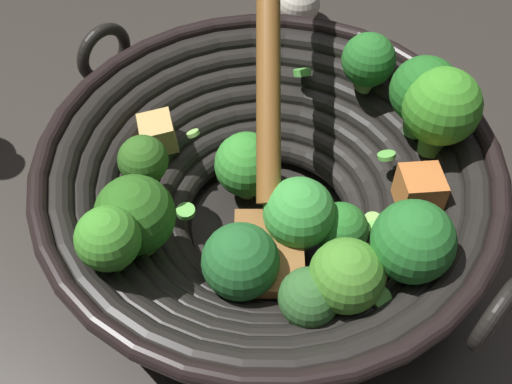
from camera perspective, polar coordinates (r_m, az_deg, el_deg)
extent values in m
plane|color=#332D28|center=(0.54, 0.98, -3.51)|extent=(4.00, 4.00, 0.00)
cylinder|color=black|center=(0.53, 0.98, -3.20)|extent=(0.12, 0.12, 0.01)
torus|color=black|center=(0.52, 1.01, -2.28)|extent=(0.17, 0.17, 0.02)
torus|color=black|center=(0.51, 1.02, -1.65)|extent=(0.20, 0.20, 0.02)
torus|color=black|center=(0.51, 1.04, -1.00)|extent=(0.22, 0.22, 0.02)
torus|color=black|center=(0.50, 1.05, -0.33)|extent=(0.25, 0.25, 0.02)
torus|color=black|center=(0.49, 1.07, 0.36)|extent=(0.27, 0.27, 0.02)
torus|color=black|center=(0.48, 1.08, 1.07)|extent=(0.30, 0.30, 0.02)
torus|color=black|center=(0.48, 1.10, 1.81)|extent=(0.32, 0.32, 0.02)
torus|color=black|center=(0.47, 1.12, 2.56)|extent=(0.34, 0.34, 0.01)
torus|color=black|center=(0.57, -13.18, 11.75)|extent=(0.05, 0.01, 0.05)
torus|color=black|center=(0.43, 20.32, -10.04)|extent=(0.05, 0.01, 0.05)
cylinder|color=#84B150|center=(0.49, 3.62, -3.84)|extent=(0.03, 0.03, 0.01)
sphere|color=green|center=(0.47, 3.80, -1.84)|extent=(0.05, 0.05, 0.05)
cylinder|color=#7DC34E|center=(0.50, -9.50, 0.89)|extent=(0.02, 0.02, 0.02)
sphere|color=#326720|center=(0.48, -9.89, 2.77)|extent=(0.04, 0.04, 0.04)
cylinder|color=#89AE5C|center=(0.55, 9.26, 9.60)|extent=(0.02, 0.02, 0.02)
sphere|color=#277429|center=(0.54, 9.59, 11.52)|extent=(0.04, 0.04, 0.04)
cylinder|color=#80B552|center=(0.44, 4.47, -10.68)|extent=(0.02, 0.02, 0.01)
sphere|color=#346930|center=(0.42, 4.66, -9.24)|extent=(0.04, 0.04, 0.04)
cylinder|color=#71B147|center=(0.44, -12.33, -5.76)|extent=(0.02, 0.02, 0.02)
sphere|color=green|center=(0.42, -12.87, -4.01)|extent=(0.04, 0.04, 0.04)
cylinder|color=#81BD4E|center=(0.45, 7.52, -9.37)|extent=(0.03, 0.03, 0.02)
sphere|color=#4D942E|center=(0.42, 7.96, -7.30)|extent=(0.05, 0.05, 0.05)
cylinder|color=#74AE53|center=(0.51, 7.19, -4.79)|extent=(0.02, 0.02, 0.01)
sphere|color=#297628|center=(0.49, 7.45, -3.29)|extent=(0.04, 0.04, 0.04)
cylinder|color=#5D9143|center=(0.45, 12.68, -6.70)|extent=(0.02, 0.02, 0.01)
sphere|color=#28762D|center=(0.42, 13.39, -4.55)|extent=(0.05, 0.05, 0.05)
cylinder|color=#5AA54B|center=(0.52, 13.88, 6.03)|extent=(0.03, 0.03, 0.02)
sphere|color=#257024|center=(0.50, 14.58, 8.60)|extent=(0.05, 0.05, 0.05)
cylinder|color=#7CAE5C|center=(0.54, -0.76, 0.45)|extent=(0.03, 0.03, 0.02)
sphere|color=green|center=(0.52, -0.80, 2.43)|extent=(0.05, 0.05, 0.05)
cylinder|color=#5EA545|center=(0.47, -1.30, -8.09)|extent=(0.04, 0.04, 0.02)
sphere|color=#25672D|center=(0.45, -1.37, -6.13)|extent=(0.05, 0.05, 0.05)
cylinder|color=#73C14F|center=(0.51, 15.16, 4.45)|extent=(0.03, 0.03, 0.03)
sphere|color=green|center=(0.49, 16.01, 7.24)|extent=(0.06, 0.06, 0.06)
cylinder|color=#6FAD3F|center=(0.47, -10.07, -4.10)|extent=(0.04, 0.04, 0.01)
sphere|color=#2E6A1E|center=(0.45, -10.58, -2.00)|extent=(0.06, 0.06, 0.06)
cube|color=tan|center=(0.53, -8.62, 5.13)|extent=(0.04, 0.04, 0.03)
cube|color=orange|center=(0.48, 14.15, 0.13)|extent=(0.04, 0.04, 0.03)
cube|color=tan|center=(0.43, 9.22, -7.82)|extent=(0.03, 0.03, 0.03)
cube|color=orange|center=(0.51, 3.09, -2.29)|extent=(0.03, 0.03, 0.02)
cylinder|color=#56B247|center=(0.55, 4.08, 10.45)|extent=(0.02, 0.02, 0.01)
cylinder|color=#99D166|center=(0.50, -8.78, 3.19)|extent=(0.02, 0.02, 0.01)
cylinder|color=#6BC651|center=(0.43, 8.19, -7.37)|extent=(0.01, 0.01, 0.01)
cylinder|color=#6BC651|center=(0.50, 11.39, 3.15)|extent=(0.02, 0.02, 0.01)
cylinder|color=#99D166|center=(0.52, -5.91, 4.85)|extent=(0.01, 0.01, 0.01)
cylinder|color=#99D166|center=(0.50, 10.23, -2.51)|extent=(0.02, 0.02, 0.00)
cylinder|color=#6BC651|center=(0.43, 10.91, -9.10)|extent=(0.01, 0.01, 0.01)
cylinder|color=#6BC651|center=(0.49, -6.18, -1.69)|extent=(0.02, 0.02, 0.00)
cylinder|color=#56B247|center=(0.46, 7.11, -5.81)|extent=(0.01, 0.01, 0.01)
cylinder|color=#6BC651|center=(0.49, 10.19, -3.09)|extent=(0.01, 0.01, 0.01)
cube|color=brown|center=(0.47, 1.13, -5.30)|extent=(0.09, 0.08, 0.01)
cylinder|color=brown|center=(0.50, 1.09, 16.14)|extent=(0.21, 0.18, 0.18)
sphere|color=silver|center=(0.72, 3.81, 16.18)|extent=(0.04, 0.04, 0.04)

